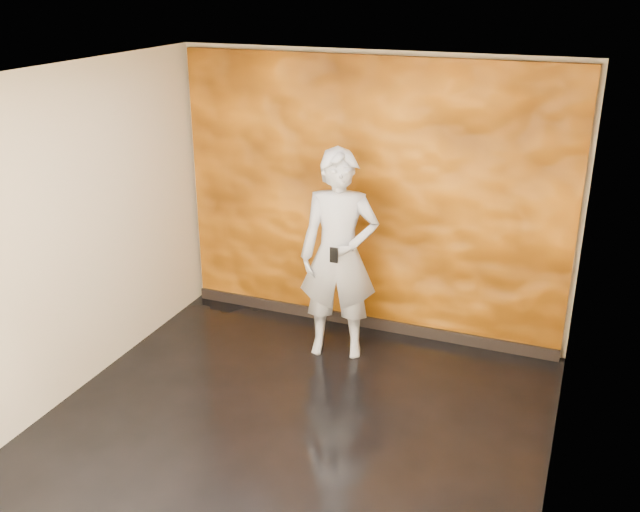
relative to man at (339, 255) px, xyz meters
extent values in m
cube|color=black|center=(0.09, -1.34, -1.01)|extent=(4.00, 4.00, 0.01)
cube|color=beige|center=(0.09, 0.66, 0.39)|extent=(4.00, 0.02, 2.80)
cube|color=beige|center=(0.09, -3.34, 0.39)|extent=(4.00, 0.02, 2.80)
cube|color=beige|center=(-1.91, -1.34, 0.39)|extent=(0.02, 4.00, 2.80)
cube|color=beige|center=(2.09, -1.34, 0.39)|extent=(0.02, 4.00, 2.80)
cube|color=white|center=(0.09, -1.34, 1.79)|extent=(4.00, 4.00, 0.01)
cube|color=orange|center=(0.09, 0.62, 0.37)|extent=(3.90, 0.06, 2.75)
cube|color=black|center=(0.09, 0.58, -0.95)|extent=(3.90, 0.04, 0.12)
imported|color=#9296A1|center=(0.00, 0.00, 0.00)|extent=(0.83, 0.64, 2.01)
cube|color=black|center=(0.05, -0.27, 0.11)|extent=(0.08, 0.02, 0.14)
camera|label=1|loc=(2.11, -5.79, 2.44)|focal=40.00mm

